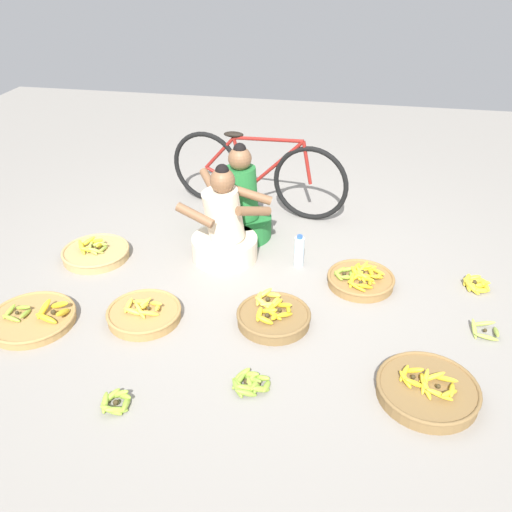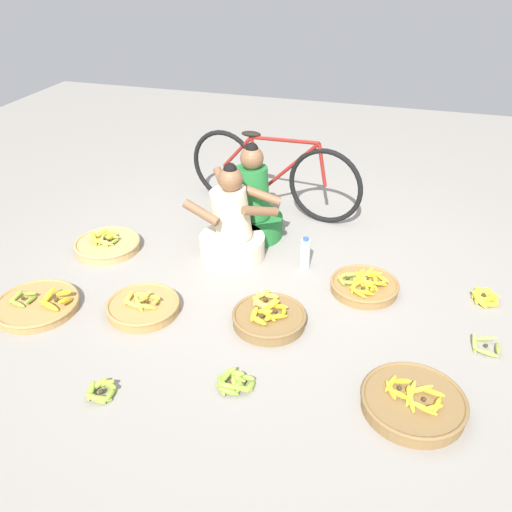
{
  "view_description": "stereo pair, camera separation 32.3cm",
  "coord_description": "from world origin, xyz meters",
  "px_view_note": "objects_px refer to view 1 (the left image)",
  "views": [
    {
      "loc": [
        0.59,
        -3.31,
        2.27
      ],
      "look_at": [
        0.0,
        -0.2,
        0.35
      ],
      "focal_mm": 38.09,
      "sensor_mm": 36.0,
      "label": 1
    },
    {
      "loc": [
        0.9,
        -3.23,
        2.27
      ],
      "look_at": [
        0.0,
        -0.2,
        0.35
      ],
      "focal_mm": 38.09,
      "sensor_mm": 36.0,
      "label": 2
    }
  ],
  "objects_px": {
    "loose_bananas_mid_right": "(476,284)",
    "loose_bananas_near_bicycle": "(485,330)",
    "loose_bananas_mid_left": "(116,402)",
    "loose_bananas_near_vendor": "(250,383)",
    "banana_basket_back_center": "(144,313)",
    "banana_basket_front_right": "(273,316)",
    "banana_basket_front_left": "(96,253)",
    "vendor_woman_front": "(224,230)",
    "bicycle_leaning": "(256,174)",
    "vendor_woman_behind": "(240,207)",
    "water_bottle": "(299,252)",
    "banana_basket_back_left": "(361,279)",
    "banana_basket_front_center": "(33,318)",
    "banana_basket_back_right": "(427,389)"
  },
  "relations": [
    {
      "from": "vendor_woman_behind",
      "to": "loose_bananas_mid_left",
      "type": "relative_size",
      "value": 4.17
    },
    {
      "from": "vendor_woman_front",
      "to": "water_bottle",
      "type": "xyz_separation_m",
      "value": [
        0.59,
        -0.01,
        -0.13
      ]
    },
    {
      "from": "loose_bananas_near_bicycle",
      "to": "water_bottle",
      "type": "height_order",
      "value": "water_bottle"
    },
    {
      "from": "vendor_woman_behind",
      "to": "banana_basket_front_left",
      "type": "height_order",
      "value": "vendor_woman_behind"
    },
    {
      "from": "banana_basket_front_left",
      "to": "vendor_woman_behind",
      "type": "bearing_deg",
      "value": 28.59
    },
    {
      "from": "loose_bananas_near_vendor",
      "to": "loose_bananas_near_bicycle",
      "type": "bearing_deg",
      "value": 28.28
    },
    {
      "from": "vendor_woman_front",
      "to": "banana_basket_front_left",
      "type": "height_order",
      "value": "vendor_woman_front"
    },
    {
      "from": "vendor_woman_behind",
      "to": "water_bottle",
      "type": "distance_m",
      "value": 0.69
    },
    {
      "from": "loose_bananas_mid_left",
      "to": "loose_bananas_mid_right",
      "type": "bearing_deg",
      "value": 36.58
    },
    {
      "from": "loose_bananas_mid_left",
      "to": "loose_bananas_near_vendor",
      "type": "xyz_separation_m",
      "value": [
        0.7,
        0.28,
        -0.0
      ]
    },
    {
      "from": "banana_basket_back_center",
      "to": "banana_basket_front_left",
      "type": "bearing_deg",
      "value": 134.24
    },
    {
      "from": "banana_basket_back_left",
      "to": "banana_basket_front_center",
      "type": "relative_size",
      "value": 0.86
    },
    {
      "from": "banana_basket_front_right",
      "to": "banana_basket_back_center",
      "type": "bearing_deg",
      "value": -171.88
    },
    {
      "from": "banana_basket_back_right",
      "to": "loose_bananas_near_vendor",
      "type": "bearing_deg",
      "value": -173.2
    },
    {
      "from": "banana_basket_back_left",
      "to": "water_bottle",
      "type": "xyz_separation_m",
      "value": [
        -0.48,
        0.18,
        0.08
      ]
    },
    {
      "from": "loose_bananas_mid_right",
      "to": "loose_bananas_near_bicycle",
      "type": "distance_m",
      "value": 0.55
    },
    {
      "from": "vendor_woman_front",
      "to": "banana_basket_back_center",
      "type": "distance_m",
      "value": 0.96
    },
    {
      "from": "water_bottle",
      "to": "banana_basket_front_left",
      "type": "bearing_deg",
      "value": -173.45
    },
    {
      "from": "vendor_woman_front",
      "to": "banana_basket_front_right",
      "type": "relative_size",
      "value": 1.6
    },
    {
      "from": "banana_basket_back_right",
      "to": "loose_bananas_near_bicycle",
      "type": "bearing_deg",
      "value": 56.94
    },
    {
      "from": "vendor_woman_front",
      "to": "loose_bananas_near_vendor",
      "type": "xyz_separation_m",
      "value": [
        0.48,
        -1.37,
        -0.23
      ]
    },
    {
      "from": "banana_basket_front_left",
      "to": "loose_bananas_mid_right",
      "type": "height_order",
      "value": "banana_basket_front_left"
    },
    {
      "from": "banana_basket_front_center",
      "to": "banana_basket_front_left",
      "type": "distance_m",
      "value": 0.87
    },
    {
      "from": "bicycle_leaning",
      "to": "loose_bananas_near_vendor",
      "type": "relative_size",
      "value": 6.68
    },
    {
      "from": "water_bottle",
      "to": "vendor_woman_behind",
      "type": "bearing_deg",
      "value": 144.29
    },
    {
      "from": "banana_basket_back_right",
      "to": "banana_basket_front_left",
      "type": "bearing_deg",
      "value": 156.86
    },
    {
      "from": "bicycle_leaning",
      "to": "banana_basket_back_center",
      "type": "height_order",
      "value": "bicycle_leaning"
    },
    {
      "from": "vendor_woman_front",
      "to": "loose_bananas_near_vendor",
      "type": "distance_m",
      "value": 1.47
    },
    {
      "from": "loose_bananas_near_vendor",
      "to": "water_bottle",
      "type": "xyz_separation_m",
      "value": [
        0.12,
        1.36,
        0.1
      ]
    },
    {
      "from": "banana_basket_back_center",
      "to": "loose_bananas_mid_left",
      "type": "height_order",
      "value": "banana_basket_back_center"
    },
    {
      "from": "banana_basket_front_right",
      "to": "loose_bananas_mid_left",
      "type": "relative_size",
      "value": 2.52
    },
    {
      "from": "banana_basket_front_center",
      "to": "loose_bananas_near_vendor",
      "type": "bearing_deg",
      "value": -11.49
    },
    {
      "from": "vendor_woman_front",
      "to": "bicycle_leaning",
      "type": "relative_size",
      "value": 0.47
    },
    {
      "from": "vendor_woman_behind",
      "to": "loose_bananas_near_bicycle",
      "type": "height_order",
      "value": "vendor_woman_behind"
    },
    {
      "from": "loose_bananas_mid_left",
      "to": "banana_basket_back_center",
      "type": "bearing_deg",
      "value": 99.3
    },
    {
      "from": "banana_basket_back_center",
      "to": "loose_bananas_near_bicycle",
      "type": "xyz_separation_m",
      "value": [
        2.23,
        0.26,
        -0.02
      ]
    },
    {
      "from": "banana_basket_back_left",
      "to": "loose_bananas_mid_left",
      "type": "height_order",
      "value": "banana_basket_back_left"
    },
    {
      "from": "banana_basket_back_left",
      "to": "banana_basket_front_left",
      "type": "distance_m",
      "value": 2.09
    },
    {
      "from": "banana_basket_back_center",
      "to": "banana_basket_front_right",
      "type": "distance_m",
      "value": 0.87
    },
    {
      "from": "banana_basket_back_center",
      "to": "loose_bananas_mid_right",
      "type": "relative_size",
      "value": 2.08
    },
    {
      "from": "loose_bananas_near_vendor",
      "to": "banana_basket_front_left",
      "type": "bearing_deg",
      "value": 141.63
    },
    {
      "from": "banana_basket_back_center",
      "to": "water_bottle",
      "type": "bearing_deg",
      "value": 42.7
    },
    {
      "from": "banana_basket_front_center",
      "to": "banana_basket_front_left",
      "type": "xyz_separation_m",
      "value": [
        0.05,
        0.87,
        0.01
      ]
    },
    {
      "from": "loose_bananas_mid_right",
      "to": "loose_bananas_near_bicycle",
      "type": "bearing_deg",
      "value": -92.49
    },
    {
      "from": "banana_basket_back_center",
      "to": "loose_bananas_near_vendor",
      "type": "bearing_deg",
      "value": -31.03
    },
    {
      "from": "banana_basket_front_center",
      "to": "loose_bananas_mid_left",
      "type": "xyz_separation_m",
      "value": [
        0.84,
        -0.59,
        -0.01
      ]
    },
    {
      "from": "bicycle_leaning",
      "to": "banana_basket_front_left",
      "type": "distance_m",
      "value": 1.58
    },
    {
      "from": "banana_basket_front_left",
      "to": "loose_bananas_mid_left",
      "type": "distance_m",
      "value": 1.66
    },
    {
      "from": "vendor_woman_front",
      "to": "banana_basket_back_right",
      "type": "bearing_deg",
      "value": -40.42
    },
    {
      "from": "banana_basket_back_right",
      "to": "banana_basket_back_left",
      "type": "bearing_deg",
      "value": 110.36
    }
  ]
}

